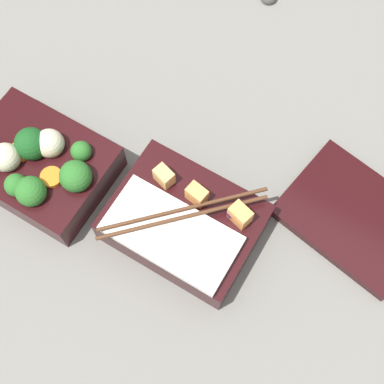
% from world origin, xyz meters
% --- Properties ---
extents(ground_plane, '(3.00, 3.00, 0.00)m').
position_xyz_m(ground_plane, '(0.00, 0.00, 0.00)').
color(ground_plane, slate).
extents(bento_tray_vegetable, '(0.18, 0.14, 0.08)m').
position_xyz_m(bento_tray_vegetable, '(-0.10, -0.03, 0.03)').
color(bento_tray_vegetable, black).
rests_on(bento_tray_vegetable, ground_plane).
extents(bento_tray_rice, '(0.18, 0.16, 0.08)m').
position_xyz_m(bento_tray_rice, '(0.11, 0.00, 0.03)').
color(bento_tray_rice, black).
rests_on(bento_tray_rice, ground_plane).
extents(bento_lid, '(0.20, 0.17, 0.02)m').
position_xyz_m(bento_lid, '(0.29, 0.13, 0.01)').
color(bento_lid, black).
rests_on(bento_lid, ground_plane).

